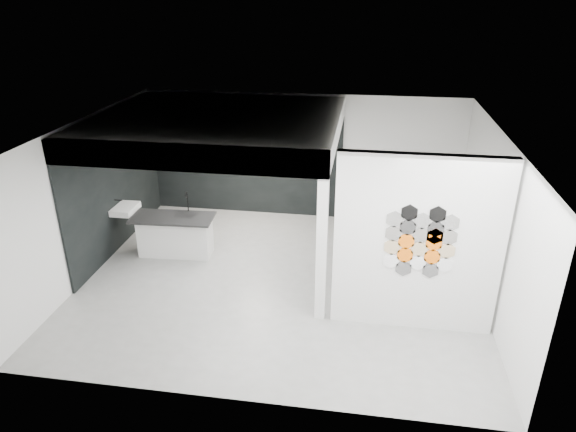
{
  "coord_description": "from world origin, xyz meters",
  "views": [
    {
      "loc": [
        1.37,
        -7.9,
        4.89
      ],
      "look_at": [
        0.1,
        0.3,
        1.15
      ],
      "focal_mm": 32.0,
      "sensor_mm": 36.0,
      "label": 1
    }
  ],
  "objects_px": {
    "stockpot": "(192,153)",
    "kitchen_island": "(175,234)",
    "partition_panel": "(417,245)",
    "utensil_cup": "(207,155)",
    "bottle_dark": "(241,156)",
    "glass_bowl": "(308,160)",
    "wall_basin": "(125,209)",
    "glass_vase": "(308,159)",
    "kettle": "(305,158)"
  },
  "relations": [
    {
      "from": "partition_panel",
      "to": "bottle_dark",
      "type": "height_order",
      "value": "partition_panel"
    },
    {
      "from": "partition_panel",
      "to": "kettle",
      "type": "distance_m",
      "value": 4.42
    },
    {
      "from": "partition_panel",
      "to": "glass_vase",
      "type": "xyz_separation_m",
      "value": [
        -2.08,
        3.87,
        -0.01
      ]
    },
    {
      "from": "partition_panel",
      "to": "wall_basin",
      "type": "height_order",
      "value": "partition_panel"
    },
    {
      "from": "wall_basin",
      "to": "kitchen_island",
      "type": "xyz_separation_m",
      "value": [
        1.04,
        -0.12,
        -0.42
      ]
    },
    {
      "from": "glass_bowl",
      "to": "utensil_cup",
      "type": "distance_m",
      "value": 2.32
    },
    {
      "from": "stockpot",
      "to": "kitchen_island",
      "type": "bearing_deg",
      "value": -82.06
    },
    {
      "from": "bottle_dark",
      "to": "glass_vase",
      "type": "bearing_deg",
      "value": 0.0
    },
    {
      "from": "bottle_dark",
      "to": "utensil_cup",
      "type": "distance_m",
      "value": 0.81
    },
    {
      "from": "wall_basin",
      "to": "utensil_cup",
      "type": "height_order",
      "value": "utensil_cup"
    },
    {
      "from": "kettle",
      "to": "partition_panel",
      "type": "bearing_deg",
      "value": -59.63
    },
    {
      "from": "wall_basin",
      "to": "utensil_cup",
      "type": "xyz_separation_m",
      "value": [
        1.07,
        2.07,
        0.51
      ]
    },
    {
      "from": "partition_panel",
      "to": "utensil_cup",
      "type": "bearing_deg",
      "value": 138.69
    },
    {
      "from": "wall_basin",
      "to": "kitchen_island",
      "type": "relative_size",
      "value": 0.37
    },
    {
      "from": "kettle",
      "to": "utensil_cup",
      "type": "height_order",
      "value": "kettle"
    },
    {
      "from": "partition_panel",
      "to": "glass_bowl",
      "type": "xyz_separation_m",
      "value": [
        -2.08,
        3.87,
        -0.02
      ]
    },
    {
      "from": "wall_basin",
      "to": "glass_bowl",
      "type": "distance_m",
      "value": 4.0
    },
    {
      "from": "wall_basin",
      "to": "glass_bowl",
      "type": "xyz_separation_m",
      "value": [
        3.39,
        2.07,
        0.53
      ]
    },
    {
      "from": "kettle",
      "to": "bottle_dark",
      "type": "xyz_separation_m",
      "value": [
        -1.43,
        0.0,
        -0.0
      ]
    },
    {
      "from": "stockpot",
      "to": "kettle",
      "type": "distance_m",
      "value": 2.58
    },
    {
      "from": "partition_panel",
      "to": "wall_basin",
      "type": "distance_m",
      "value": 5.78
    },
    {
      "from": "stockpot",
      "to": "kettle",
      "type": "bearing_deg",
      "value": 0.0
    },
    {
      "from": "glass_vase",
      "to": "utensil_cup",
      "type": "relative_size",
      "value": 1.55
    },
    {
      "from": "glass_vase",
      "to": "kettle",
      "type": "bearing_deg",
      "value": 180.0
    },
    {
      "from": "stockpot",
      "to": "utensil_cup",
      "type": "relative_size",
      "value": 2.31
    },
    {
      "from": "partition_panel",
      "to": "bottle_dark",
      "type": "relative_size",
      "value": 17.42
    },
    {
      "from": "kitchen_island",
      "to": "stockpot",
      "type": "xyz_separation_m",
      "value": [
        -0.3,
        2.19,
        0.98
      ]
    },
    {
      "from": "kitchen_island",
      "to": "stockpot",
      "type": "height_order",
      "value": "stockpot"
    },
    {
      "from": "kitchen_island",
      "to": "kettle",
      "type": "bearing_deg",
      "value": 40.73
    },
    {
      "from": "partition_panel",
      "to": "utensil_cup",
      "type": "relative_size",
      "value": 31.33
    },
    {
      "from": "partition_panel",
      "to": "stockpot",
      "type": "distance_m",
      "value": 6.11
    },
    {
      "from": "glass_bowl",
      "to": "kitchen_island",
      "type": "bearing_deg",
      "value": -137.09
    },
    {
      "from": "kettle",
      "to": "bottle_dark",
      "type": "bearing_deg",
      "value": -178.71
    },
    {
      "from": "kitchen_island",
      "to": "glass_bowl",
      "type": "height_order",
      "value": "glass_bowl"
    },
    {
      "from": "partition_panel",
      "to": "bottle_dark",
      "type": "xyz_separation_m",
      "value": [
        -3.58,
        3.87,
        0.0
      ]
    },
    {
      "from": "partition_panel",
      "to": "wall_basin",
      "type": "bearing_deg",
      "value": 161.77
    },
    {
      "from": "stockpot",
      "to": "kettle",
      "type": "xyz_separation_m",
      "value": [
        2.58,
        0.0,
        0.0
      ]
    },
    {
      "from": "kitchen_island",
      "to": "glass_bowl",
      "type": "relative_size",
      "value": 10.41
    },
    {
      "from": "kitchen_island",
      "to": "bottle_dark",
      "type": "height_order",
      "value": "bottle_dark"
    },
    {
      "from": "glass_vase",
      "to": "utensil_cup",
      "type": "bearing_deg",
      "value": 180.0
    },
    {
      "from": "kettle",
      "to": "glass_vase",
      "type": "xyz_separation_m",
      "value": [
        0.07,
        0.0,
        -0.02
      ]
    },
    {
      "from": "partition_panel",
      "to": "stockpot",
      "type": "relative_size",
      "value": 13.57
    },
    {
      "from": "glass_vase",
      "to": "utensil_cup",
      "type": "xyz_separation_m",
      "value": [
        -2.32,
        0.0,
        -0.02
      ]
    },
    {
      "from": "kitchen_island",
      "to": "bottle_dark",
      "type": "distance_m",
      "value": 2.54
    },
    {
      "from": "wall_basin",
      "to": "kitchen_island",
      "type": "distance_m",
      "value": 1.13
    },
    {
      "from": "wall_basin",
      "to": "stockpot",
      "type": "xyz_separation_m",
      "value": [
        0.73,
        2.07,
        0.55
      ]
    },
    {
      "from": "kitchen_island",
      "to": "utensil_cup",
      "type": "height_order",
      "value": "utensil_cup"
    },
    {
      "from": "wall_basin",
      "to": "stockpot",
      "type": "relative_size",
      "value": 2.91
    },
    {
      "from": "wall_basin",
      "to": "glass_bowl",
      "type": "height_order",
      "value": "glass_bowl"
    },
    {
      "from": "glass_bowl",
      "to": "bottle_dark",
      "type": "xyz_separation_m",
      "value": [
        -1.51,
        0.0,
        0.03
      ]
    }
  ]
}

